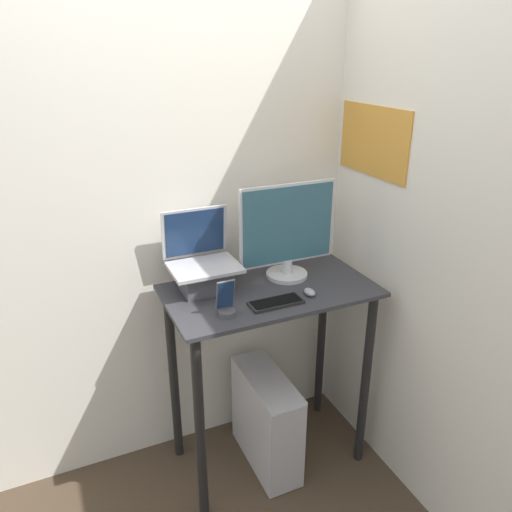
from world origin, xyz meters
name	(u,v)px	position (x,y,z in m)	size (l,w,h in m)	color
ground_plane	(291,492)	(0.00, 0.00, 0.00)	(12.00, 12.00, 0.00)	#473828
wall_back	(241,211)	(0.00, 0.62, 1.30)	(6.00, 0.05, 2.60)	silver
wall_side_right	(413,233)	(0.58, 0.00, 1.30)	(0.06, 6.00, 2.60)	silver
desk	(270,332)	(0.00, 0.27, 0.79)	(0.98, 0.54, 1.02)	#333338
laptop	(204,270)	(-0.28, 0.40, 1.12)	(0.32, 0.27, 0.36)	#4C4C51
monitor	(288,234)	(0.14, 0.36, 1.24)	(0.49, 0.20, 0.47)	silver
keyboard	(276,303)	(-0.04, 0.12, 1.03)	(0.24, 0.10, 0.02)	black
mouse	(310,292)	(0.14, 0.14, 1.04)	(0.04, 0.07, 0.03)	#99999E
cell_phone	(226,304)	(-0.27, 0.12, 1.07)	(0.08, 0.07, 0.16)	#4C4C51
computer_tower	(266,420)	(-0.02, 0.25, 0.26)	(0.19, 0.50, 0.53)	silver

